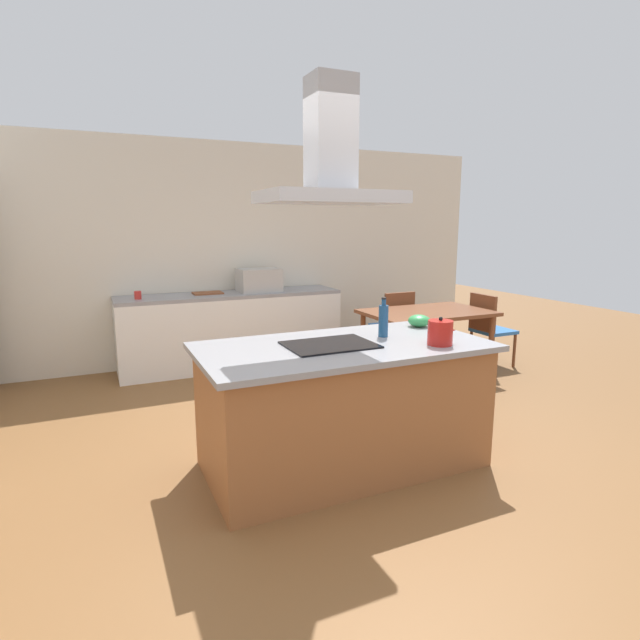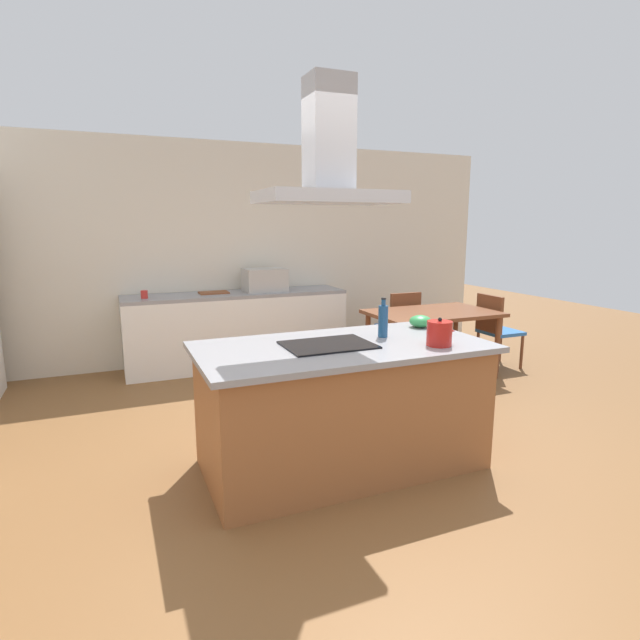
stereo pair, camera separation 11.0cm
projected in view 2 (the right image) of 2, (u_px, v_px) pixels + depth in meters
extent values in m
plane|color=brown|center=(277.00, 399.00, 5.02)|extent=(16.00, 16.00, 0.00)
cube|color=beige|center=(233.00, 253.00, 6.34)|extent=(7.20, 0.10, 2.70)
cube|color=#995B33|center=(342.00, 408.00, 3.58)|extent=(1.92, 0.93, 0.86)
cube|color=gray|center=(343.00, 347.00, 3.49)|extent=(2.02, 1.03, 0.04)
cube|color=black|center=(328.00, 345.00, 3.44)|extent=(0.60, 0.44, 0.01)
cylinder|color=#B21E19|center=(439.00, 333.00, 3.43)|extent=(0.17, 0.17, 0.17)
sphere|color=black|center=(440.00, 319.00, 3.41)|extent=(0.03, 0.03, 0.03)
cone|color=#B21E19|center=(452.00, 331.00, 3.47)|extent=(0.06, 0.03, 0.04)
cylinder|color=navy|center=(383.00, 321.00, 3.69)|extent=(0.07, 0.07, 0.23)
cylinder|color=navy|center=(384.00, 303.00, 3.66)|extent=(0.03, 0.03, 0.05)
cylinder|color=black|center=(384.00, 299.00, 3.66)|extent=(0.04, 0.04, 0.01)
ellipsoid|color=#33934C|center=(420.00, 321.00, 4.05)|extent=(0.18, 0.18, 0.10)
cube|color=white|center=(238.00, 331.00, 6.16)|extent=(2.65, 0.62, 0.86)
cube|color=gray|center=(237.00, 294.00, 6.08)|extent=(2.65, 0.62, 0.04)
cube|color=#B2AFAA|center=(265.00, 280.00, 6.18)|extent=(0.50, 0.38, 0.28)
cylinder|color=red|center=(144.00, 294.00, 5.60)|extent=(0.08, 0.08, 0.09)
cube|color=brown|center=(214.00, 293.00, 6.02)|extent=(0.34, 0.24, 0.02)
cube|color=brown|center=(433.00, 313.00, 5.65)|extent=(1.40, 0.90, 0.04)
cylinder|color=brown|center=(402.00, 359.00, 5.15)|extent=(0.06, 0.06, 0.71)
cylinder|color=brown|center=(497.00, 348.00, 5.63)|extent=(0.06, 0.06, 0.71)
cylinder|color=brown|center=(368.00, 344.00, 5.82)|extent=(0.06, 0.06, 0.71)
cylinder|color=brown|center=(455.00, 334.00, 6.30)|extent=(0.06, 0.06, 0.71)
cube|color=#2D6BB7|center=(500.00, 332.00, 6.09)|extent=(0.42, 0.42, 0.04)
cube|color=brown|center=(489.00, 314.00, 5.97)|extent=(0.04, 0.42, 0.44)
cylinder|color=brown|center=(500.00, 345.00, 6.37)|extent=(0.04, 0.04, 0.41)
cylinder|color=brown|center=(522.00, 352.00, 6.04)|extent=(0.04, 0.04, 0.41)
cylinder|color=brown|center=(478.00, 348.00, 6.23)|extent=(0.04, 0.04, 0.41)
cylinder|color=brown|center=(498.00, 355.00, 5.90)|extent=(0.04, 0.04, 0.41)
cube|color=#2D6BB7|center=(397.00, 327.00, 6.39)|extent=(0.42, 0.42, 0.04)
cube|color=brown|center=(405.00, 311.00, 6.17)|extent=(0.42, 0.04, 0.44)
cylinder|color=brown|center=(377.00, 342.00, 6.53)|extent=(0.04, 0.04, 0.41)
cylinder|color=brown|center=(401.00, 340.00, 6.66)|extent=(0.04, 0.04, 0.41)
cylinder|color=brown|center=(391.00, 349.00, 6.20)|extent=(0.04, 0.04, 0.41)
cylinder|color=brown|center=(416.00, 346.00, 6.34)|extent=(0.04, 0.04, 0.41)
cube|color=#ADADB2|center=(329.00, 197.00, 3.26)|extent=(0.90, 0.55, 0.08)
cube|color=#ADADB2|center=(329.00, 134.00, 3.18)|extent=(0.28, 0.24, 0.70)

